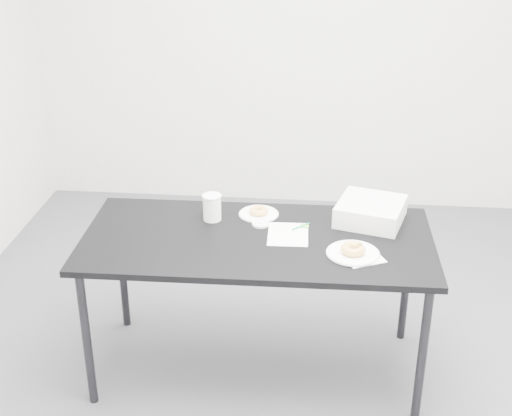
# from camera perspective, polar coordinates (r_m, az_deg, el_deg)

# --- Properties ---
(floor) EXTENTS (4.00, 4.00, 0.00)m
(floor) POSITION_cam_1_polar(r_m,az_deg,el_deg) (4.00, 2.10, -11.33)
(floor) COLOR #47474C
(floor) RESTS_ON ground
(wall_back) EXTENTS (4.00, 0.02, 2.70)m
(wall_back) POSITION_cam_1_polar(r_m,az_deg,el_deg) (5.31, 3.75, 14.03)
(wall_back) COLOR silver
(wall_back) RESTS_ON floor
(table) EXTENTS (1.71, 0.82, 0.78)m
(table) POSITION_cam_1_polar(r_m,az_deg,el_deg) (3.49, 0.10, -3.23)
(table) COLOR black
(table) RESTS_ON floor
(scorecard) EXTENTS (0.20, 0.25, 0.00)m
(scorecard) POSITION_cam_1_polar(r_m,az_deg,el_deg) (3.49, 2.57, -2.11)
(scorecard) COLOR white
(scorecard) RESTS_ON table
(logo_patch) EXTENTS (0.04, 0.04, 0.00)m
(logo_patch) POSITION_cam_1_polar(r_m,az_deg,el_deg) (3.57, 3.92, -1.46)
(logo_patch) COLOR green
(logo_patch) RESTS_ON scorecard
(pen) EXTENTS (0.09, 0.09, 0.01)m
(pen) POSITION_cam_1_polar(r_m,az_deg,el_deg) (3.56, 3.59, -1.48)
(pen) COLOR #0C8844
(pen) RESTS_ON scorecard
(napkin) EXTENTS (0.23, 0.23, 0.00)m
(napkin) POSITION_cam_1_polar(r_m,az_deg,el_deg) (3.32, 8.45, -3.86)
(napkin) COLOR white
(napkin) RESTS_ON table
(plate_near) EXTENTS (0.25, 0.25, 0.01)m
(plate_near) POSITION_cam_1_polar(r_m,az_deg,el_deg) (3.34, 7.76, -3.60)
(plate_near) COLOR white
(plate_near) RESTS_ON napkin
(donut_near) EXTENTS (0.15, 0.15, 0.04)m
(donut_near) POSITION_cam_1_polar(r_m,az_deg,el_deg) (3.33, 7.78, -3.26)
(donut_near) COLOR #BE883C
(donut_near) RESTS_ON plate_near
(plate_far) EXTENTS (0.21, 0.21, 0.01)m
(plate_far) POSITION_cam_1_polar(r_m,az_deg,el_deg) (3.69, 0.22, -0.48)
(plate_far) COLOR white
(plate_far) RESTS_ON table
(donut_far) EXTENTS (0.13, 0.13, 0.03)m
(donut_far) POSITION_cam_1_polar(r_m,az_deg,el_deg) (3.68, 0.22, -0.22)
(donut_far) COLOR #BE883C
(donut_far) RESTS_ON plate_far
(coffee_cup) EXTENTS (0.09, 0.09, 0.14)m
(coffee_cup) POSITION_cam_1_polar(r_m,az_deg,el_deg) (3.61, -3.53, 0.05)
(coffee_cup) COLOR white
(coffee_cup) RESTS_ON table
(cup_lid) EXTENTS (0.09, 0.09, 0.01)m
(cup_lid) POSITION_cam_1_polar(r_m,az_deg,el_deg) (3.58, 0.37, -1.29)
(cup_lid) COLOR white
(cup_lid) RESTS_ON table
(bakery_box) EXTENTS (0.39, 0.39, 0.11)m
(bakery_box) POSITION_cam_1_polar(r_m,az_deg,el_deg) (3.65, 9.16, -0.26)
(bakery_box) COLOR silver
(bakery_box) RESTS_ON table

